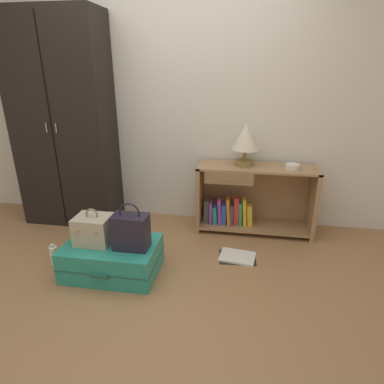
{
  "coord_description": "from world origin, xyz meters",
  "views": [
    {
      "loc": [
        0.74,
        -1.87,
        1.6
      ],
      "look_at": [
        0.3,
        0.8,
        0.55
      ],
      "focal_mm": 30.28,
      "sensor_mm": 36.0,
      "label": 1
    }
  ],
  "objects_px": {
    "handbag": "(131,231)",
    "open_book_on_floor": "(237,257)",
    "bookshelf": "(249,199)",
    "wardrobe": "(64,124)",
    "table_lamp": "(246,138)",
    "bowl": "(293,166)",
    "suitcase_large": "(112,258)",
    "bottle": "(54,255)",
    "train_case": "(94,230)"
  },
  "relations": [
    {
      "from": "bowl",
      "to": "handbag",
      "type": "distance_m",
      "value": 1.63
    },
    {
      "from": "bowl",
      "to": "open_book_on_floor",
      "type": "distance_m",
      "value": 1.0
    },
    {
      "from": "bookshelf",
      "to": "train_case",
      "type": "distance_m",
      "value": 1.57
    },
    {
      "from": "train_case",
      "to": "suitcase_large",
      "type": "bearing_deg",
      "value": -0.44
    },
    {
      "from": "handbag",
      "to": "bottle",
      "type": "distance_m",
      "value": 0.81
    },
    {
      "from": "bookshelf",
      "to": "train_case",
      "type": "relative_size",
      "value": 3.89
    },
    {
      "from": "train_case",
      "to": "open_book_on_floor",
      "type": "bearing_deg",
      "value": 18.33
    },
    {
      "from": "table_lamp",
      "to": "suitcase_large",
      "type": "height_order",
      "value": "table_lamp"
    },
    {
      "from": "suitcase_large",
      "to": "train_case",
      "type": "height_order",
      "value": "train_case"
    },
    {
      "from": "handbag",
      "to": "bottle",
      "type": "height_order",
      "value": "handbag"
    },
    {
      "from": "suitcase_large",
      "to": "handbag",
      "type": "bearing_deg",
      "value": -9.04
    },
    {
      "from": "table_lamp",
      "to": "suitcase_large",
      "type": "distance_m",
      "value": 1.64
    },
    {
      "from": "bowl",
      "to": "suitcase_large",
      "type": "xyz_separation_m",
      "value": [
        -1.48,
        -0.92,
        -0.58
      ]
    },
    {
      "from": "bottle",
      "to": "table_lamp",
      "type": "bearing_deg",
      "value": 30.82
    },
    {
      "from": "suitcase_large",
      "to": "handbag",
      "type": "distance_m",
      "value": 0.34
    },
    {
      "from": "table_lamp",
      "to": "bowl",
      "type": "bearing_deg",
      "value": -6.86
    },
    {
      "from": "bookshelf",
      "to": "suitcase_large",
      "type": "distance_m",
      "value": 1.48
    },
    {
      "from": "bowl",
      "to": "suitcase_large",
      "type": "bearing_deg",
      "value": -148.26
    },
    {
      "from": "bottle",
      "to": "open_book_on_floor",
      "type": "relative_size",
      "value": 0.55
    },
    {
      "from": "table_lamp",
      "to": "bottle",
      "type": "height_order",
      "value": "table_lamp"
    },
    {
      "from": "table_lamp",
      "to": "train_case",
      "type": "relative_size",
      "value": 1.39
    },
    {
      "from": "bowl",
      "to": "open_book_on_floor",
      "type": "relative_size",
      "value": 0.39
    },
    {
      "from": "bottle",
      "to": "open_book_on_floor",
      "type": "distance_m",
      "value": 1.6
    },
    {
      "from": "wardrobe",
      "to": "bookshelf",
      "type": "height_order",
      "value": "wardrobe"
    },
    {
      "from": "wardrobe",
      "to": "train_case",
      "type": "relative_size",
      "value": 7.05
    },
    {
      "from": "wardrobe",
      "to": "bowl",
      "type": "relative_size",
      "value": 15.76
    },
    {
      "from": "bookshelf",
      "to": "suitcase_large",
      "type": "relative_size",
      "value": 1.55
    },
    {
      "from": "handbag",
      "to": "open_book_on_floor",
      "type": "distance_m",
      "value": 1.01
    },
    {
      "from": "bookshelf",
      "to": "bottle",
      "type": "bearing_deg",
      "value": -150.31
    },
    {
      "from": "bookshelf",
      "to": "handbag",
      "type": "relative_size",
      "value": 3.05
    },
    {
      "from": "wardrobe",
      "to": "open_book_on_floor",
      "type": "relative_size",
      "value": 6.17
    },
    {
      "from": "table_lamp",
      "to": "suitcase_large",
      "type": "xyz_separation_m",
      "value": [
        -1.03,
        -0.97,
        -0.83
      ]
    },
    {
      "from": "wardrobe",
      "to": "suitcase_large",
      "type": "height_order",
      "value": "wardrobe"
    },
    {
      "from": "wardrobe",
      "to": "bowl",
      "type": "distance_m",
      "value": 2.32
    },
    {
      "from": "wardrobe",
      "to": "handbag",
      "type": "bearing_deg",
      "value": -43.7
    },
    {
      "from": "handbag",
      "to": "bowl",
      "type": "bearing_deg",
      "value": 36.2
    },
    {
      "from": "handbag",
      "to": "wardrobe",
      "type": "bearing_deg",
      "value": 136.3
    },
    {
      "from": "wardrobe",
      "to": "open_book_on_floor",
      "type": "xyz_separation_m",
      "value": [
        1.83,
        -0.55,
        -1.05
      ]
    },
    {
      "from": "suitcase_large",
      "to": "open_book_on_floor",
      "type": "xyz_separation_m",
      "value": [
        1.01,
        0.38,
        -0.13
      ]
    },
    {
      "from": "bookshelf",
      "to": "open_book_on_floor",
      "type": "relative_size",
      "value": 3.4
    },
    {
      "from": "table_lamp",
      "to": "bowl",
      "type": "distance_m",
      "value": 0.52
    },
    {
      "from": "bottle",
      "to": "open_book_on_floor",
      "type": "bearing_deg",
      "value": 12.63
    },
    {
      "from": "train_case",
      "to": "bottle",
      "type": "distance_m",
      "value": 0.51
    },
    {
      "from": "bookshelf",
      "to": "bowl",
      "type": "xyz_separation_m",
      "value": [
        0.38,
        -0.06,
        0.38
      ]
    },
    {
      "from": "bookshelf",
      "to": "handbag",
      "type": "xyz_separation_m",
      "value": [
        -0.91,
        -1.0,
        0.07
      ]
    },
    {
      "from": "bowl",
      "to": "train_case",
      "type": "relative_size",
      "value": 0.45
    },
    {
      "from": "handbag",
      "to": "open_book_on_floor",
      "type": "bearing_deg",
      "value": 26.51
    },
    {
      "from": "handbag",
      "to": "open_book_on_floor",
      "type": "xyz_separation_m",
      "value": [
        0.83,
        0.41,
        -0.4
      ]
    },
    {
      "from": "train_case",
      "to": "handbag",
      "type": "distance_m",
      "value": 0.33
    },
    {
      "from": "bowl",
      "to": "train_case",
      "type": "height_order",
      "value": "bowl"
    }
  ]
}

